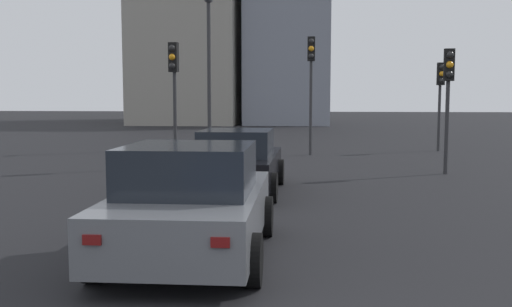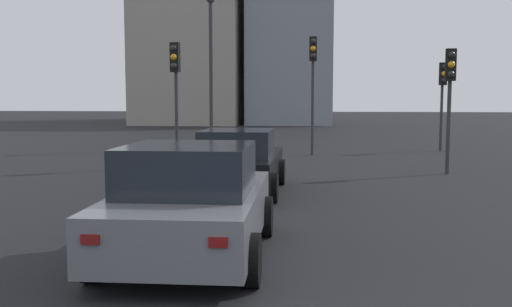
{
  "view_description": "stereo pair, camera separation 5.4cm",
  "coord_description": "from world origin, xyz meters",
  "px_view_note": "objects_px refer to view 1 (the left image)",
  "views": [
    {
      "loc": [
        -4.45,
        0.07,
        2.22
      ],
      "look_at": [
        5.2,
        0.99,
        1.26
      ],
      "focal_mm": 40.59,
      "sensor_mm": 36.0,
      "label": 1
    },
    {
      "loc": [
        -4.44,
        0.01,
        2.22
      ],
      "look_at": [
        5.2,
        0.99,
        1.26
      ],
      "focal_mm": 40.59,
      "sensor_mm": 36.0,
      "label": 2
    }
  ],
  "objects_px": {
    "traffic_light_near_right": "(440,87)",
    "street_lamp_kerbside": "(209,59)",
    "traffic_light_near_left": "(311,71)",
    "traffic_light_far_left": "(174,78)",
    "car_grey_right_second": "(191,203)",
    "car_black_right_lead": "(238,162)",
    "traffic_light_far_right": "(449,84)"
  },
  "relations": [
    {
      "from": "traffic_light_near_right",
      "to": "street_lamp_kerbside",
      "type": "xyz_separation_m",
      "value": [
        0.27,
        9.48,
        1.22
      ]
    },
    {
      "from": "traffic_light_near_left",
      "to": "traffic_light_far_left",
      "type": "bearing_deg",
      "value": -44.16
    },
    {
      "from": "car_grey_right_second",
      "to": "traffic_light_far_left",
      "type": "relative_size",
      "value": 1.05
    },
    {
      "from": "car_black_right_lead",
      "to": "traffic_light_far_left",
      "type": "relative_size",
      "value": 1.07
    },
    {
      "from": "traffic_light_near_left",
      "to": "traffic_light_far_right",
      "type": "xyz_separation_m",
      "value": [
        -5.03,
        -3.87,
        -0.61
      ]
    },
    {
      "from": "car_grey_right_second",
      "to": "traffic_light_far_right",
      "type": "xyz_separation_m",
      "value": [
        9.12,
        -5.48,
        1.81
      ]
    },
    {
      "from": "traffic_light_near_left",
      "to": "traffic_light_far_left",
      "type": "relative_size",
      "value": 1.15
    },
    {
      "from": "traffic_light_far_left",
      "to": "traffic_light_far_right",
      "type": "distance_m",
      "value": 8.11
    },
    {
      "from": "traffic_light_far_right",
      "to": "car_grey_right_second",
      "type": "bearing_deg",
      "value": -27.43
    },
    {
      "from": "car_black_right_lead",
      "to": "car_grey_right_second",
      "type": "xyz_separation_m",
      "value": [
        -5.44,
        -0.06,
        0.04
      ]
    },
    {
      "from": "traffic_light_near_right",
      "to": "traffic_light_far_left",
      "type": "relative_size",
      "value": 0.92
    },
    {
      "from": "traffic_light_near_left",
      "to": "traffic_light_near_right",
      "type": "bearing_deg",
      "value": 112.3
    },
    {
      "from": "car_black_right_lead",
      "to": "traffic_light_near_left",
      "type": "height_order",
      "value": "traffic_light_near_left"
    },
    {
      "from": "traffic_light_far_left",
      "to": "car_black_right_lead",
      "type": "bearing_deg",
      "value": 37.71
    },
    {
      "from": "traffic_light_near_left",
      "to": "car_black_right_lead",
      "type": "bearing_deg",
      "value": -10.62
    },
    {
      "from": "car_black_right_lead",
      "to": "traffic_light_far_right",
      "type": "relative_size",
      "value": 1.16
    },
    {
      "from": "traffic_light_near_left",
      "to": "traffic_light_far_left",
      "type": "distance_m",
      "value": 6.02
    },
    {
      "from": "traffic_light_far_right",
      "to": "street_lamp_kerbside",
      "type": "bearing_deg",
      "value": -128.71
    },
    {
      "from": "car_grey_right_second",
      "to": "traffic_light_near_right",
      "type": "height_order",
      "value": "traffic_light_near_right"
    },
    {
      "from": "car_black_right_lead",
      "to": "traffic_light_far_left",
      "type": "distance_m",
      "value": 5.5
    },
    {
      "from": "car_grey_right_second",
      "to": "traffic_light_far_left",
      "type": "bearing_deg",
      "value": 13.83
    },
    {
      "from": "car_grey_right_second",
      "to": "traffic_light_near_left",
      "type": "height_order",
      "value": "traffic_light_near_left"
    },
    {
      "from": "traffic_light_near_right",
      "to": "traffic_light_far_right",
      "type": "relative_size",
      "value": 1.0
    },
    {
      "from": "car_black_right_lead",
      "to": "street_lamp_kerbside",
      "type": "distance_m",
      "value": 11.82
    },
    {
      "from": "car_grey_right_second",
      "to": "traffic_light_near_left",
      "type": "xyz_separation_m",
      "value": [
        14.16,
        -1.6,
        2.42
      ]
    },
    {
      "from": "car_grey_right_second",
      "to": "traffic_light_far_left",
      "type": "distance_m",
      "value": 10.39
    },
    {
      "from": "traffic_light_near_right",
      "to": "car_grey_right_second",
      "type": "bearing_deg",
      "value": -27.66
    },
    {
      "from": "traffic_light_far_left",
      "to": "street_lamp_kerbside",
      "type": "distance_m",
      "value": 6.76
    },
    {
      "from": "traffic_light_near_right",
      "to": "car_black_right_lead",
      "type": "bearing_deg",
      "value": -37.3
    },
    {
      "from": "traffic_light_near_left",
      "to": "traffic_light_far_right",
      "type": "height_order",
      "value": "traffic_light_near_left"
    },
    {
      "from": "traffic_light_near_left",
      "to": "traffic_light_near_right",
      "type": "height_order",
      "value": "traffic_light_near_left"
    },
    {
      "from": "car_grey_right_second",
      "to": "traffic_light_far_left",
      "type": "height_order",
      "value": "traffic_light_far_left"
    }
  ]
}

